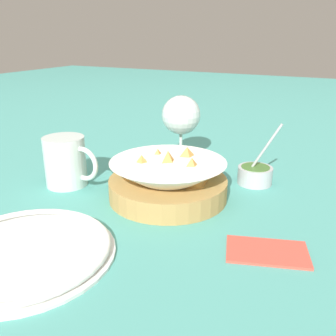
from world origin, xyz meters
The scene contains 7 objects.
ground_plane centered at (0.00, 0.00, 0.00)m, with size 4.00×4.00×0.00m, color teal.
food_basket centered at (-0.02, -0.03, 0.03)m, with size 0.21×0.21×0.09m.
sauce_cup centered at (0.10, 0.10, 0.02)m, with size 0.08×0.07×0.12m.
wine_glass centered at (-0.09, 0.15, 0.10)m, with size 0.08×0.08×0.15m.
beer_mug centered at (-0.22, -0.07, 0.04)m, with size 0.11×0.08×0.09m.
side_plate centered at (-0.10, -0.29, 0.01)m, with size 0.24×0.24×0.01m.
napkin centered at (0.18, -0.13, 0.00)m, with size 0.12×0.09×0.01m.
Camera 1 is at (0.25, -0.57, 0.28)m, focal length 40.00 mm.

